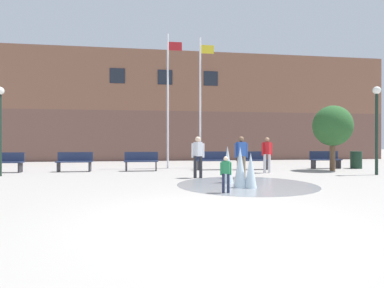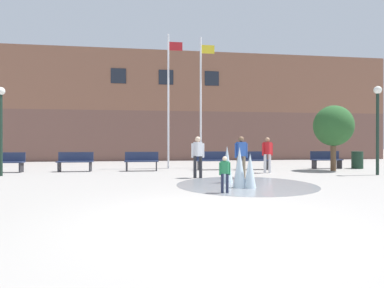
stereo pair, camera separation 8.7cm
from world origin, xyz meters
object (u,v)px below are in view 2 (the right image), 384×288
adult_near_bench (241,154)px  flagpole_left (169,97)px  lamp_post_right_lane (378,117)px  lamp_post_left_lane (1,117)px  child_running (225,172)px  adult_watching (198,154)px  flagpole_right (201,98)px  park_bench_left_of_flagpoles (5,162)px  park_bench_far_right (326,159)px  park_bench_under_right_flagpole (212,160)px  park_bench_under_left_flagpole (75,161)px  park_bench_near_trashcan (253,160)px  park_bench_center (142,161)px  street_tree_near_building (333,126)px  adult_in_red (267,152)px  trash_can (357,160)px

adult_near_bench → flagpole_left: 6.15m
lamp_post_right_lane → lamp_post_left_lane: bearing=174.1°
child_running → adult_watching: (-0.21, 3.48, 0.35)m
child_running → flagpole_right: 8.66m
park_bench_left_of_flagpoles → lamp_post_left_lane: 2.51m
park_bench_far_right → flagpole_left: 8.87m
flagpole_left → flagpole_right: 1.74m
child_running → lamp_post_right_lane: size_ratio=0.27×
flagpole_right → park_bench_under_right_flagpole: bearing=-72.5°
child_running → park_bench_under_left_flagpole: bearing=159.0°
adult_near_bench → park_bench_under_left_flagpole: bearing=-47.3°
park_bench_left_of_flagpoles → park_bench_far_right: 15.62m
park_bench_near_trashcan → adult_watching: size_ratio=1.01×
adult_watching → lamp_post_right_lane: (7.62, 0.10, 1.51)m
park_bench_center → park_bench_far_right: same height
adult_watching → flagpole_left: flagpole_left is taller
street_tree_near_building → adult_near_bench: bearing=-155.8°
park_bench_under_left_flagpole → park_bench_under_right_flagpole: (6.55, 0.11, 0.00)m
park_bench_left_of_flagpoles → child_running: 10.89m
park_bench_near_trashcan → lamp_post_right_lane: size_ratio=0.43×
adult_in_red → park_bench_left_of_flagpoles: bearing=-132.4°
adult_near_bench → park_bench_left_of_flagpoles: bearing=-39.4°
lamp_post_left_lane → park_bench_under_left_flagpole: bearing=32.8°
adult_near_bench → flagpole_left: (-2.49, 4.85, 2.85)m
park_bench_near_trashcan → child_running: (-3.06, -6.71, 0.10)m
adult_near_bench → trash_can: adult_near_bench is taller
lamp_post_left_lane → street_tree_near_building: size_ratio=1.15×
flagpole_right → lamp_post_right_lane: size_ratio=1.89×
park_bench_near_trashcan → adult_in_red: size_ratio=1.01×
park_bench_left_of_flagpoles → adult_near_bench: 10.60m
park_bench_left_of_flagpoles → park_bench_under_right_flagpole: size_ratio=1.00×
park_bench_left_of_flagpoles → flagpole_left: size_ratio=0.23×
adult_near_bench → flagpole_right: size_ratio=0.23×
park_bench_under_right_flagpole → park_bench_near_trashcan: 2.05m
lamp_post_right_lane → park_bench_left_of_flagpoles: bearing=168.9°
park_bench_left_of_flagpoles → adult_near_bench: bearing=-19.5°
park_bench_left_of_flagpoles → flagpole_left: (7.49, 1.31, 3.31)m
park_bench_center → adult_watching: bearing=-55.2°
park_bench_under_left_flagpole → park_bench_under_right_flagpole: same height
park_bench_left_of_flagpoles → trash_can: (17.26, -0.15, -0.03)m
lamp_post_left_lane → street_tree_near_building: lamp_post_left_lane is taller
park_bench_far_right → flagpole_right: size_ratio=0.23×
park_bench_center → flagpole_right: flagpole_right is taller
adult_in_red → flagpole_left: flagpole_left is taller
park_bench_center → child_running: 7.15m
flagpole_right → park_bench_under_left_flagpole: bearing=-168.5°
trash_can → street_tree_near_building: (-2.00, -1.02, 1.71)m
park_bench_under_right_flagpole → street_tree_near_building: bearing=-13.2°
park_bench_near_trashcan → adult_near_bench: bearing=-115.1°
lamp_post_left_lane → lamp_post_right_lane: bearing=-5.9°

